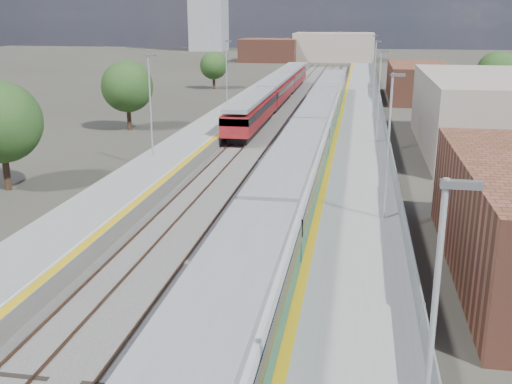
# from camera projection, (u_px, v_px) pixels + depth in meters

# --- Properties ---
(ground) EXTENTS (320.00, 320.00, 0.00)m
(ground) POSITION_uv_depth(u_px,v_px,m) (306.00, 134.00, 59.11)
(ground) COLOR #47443A
(ground) RESTS_ON ground
(ballast_bed) EXTENTS (10.50, 155.00, 0.06)m
(ballast_bed) POSITION_uv_depth(u_px,v_px,m) (287.00, 128.00, 61.83)
(ballast_bed) COLOR #565451
(ballast_bed) RESTS_ON ground
(tracks) EXTENTS (8.96, 160.00, 0.17)m
(tracks) POSITION_uv_depth(u_px,v_px,m) (294.00, 125.00, 63.30)
(tracks) COLOR #4C3323
(tracks) RESTS_ON ground
(platform_right) EXTENTS (4.70, 155.00, 8.52)m
(platform_right) POSITION_uv_depth(u_px,v_px,m) (361.00, 125.00, 60.45)
(platform_right) COLOR slate
(platform_right) RESTS_ON ground
(platform_left) EXTENTS (4.30, 155.00, 8.52)m
(platform_left) POSITION_uv_depth(u_px,v_px,m) (222.00, 122.00, 62.80)
(platform_left) COLOR slate
(platform_left) RESTS_ON ground
(buildings) EXTENTS (72.00, 185.50, 40.00)m
(buildings) POSITION_uv_depth(u_px,v_px,m) (265.00, 18.00, 142.77)
(buildings) COLOR brown
(buildings) RESTS_ON ground
(green_train) EXTENTS (2.99, 83.18, 3.29)m
(green_train) POSITION_uv_depth(u_px,v_px,m) (309.00, 140.00, 44.42)
(green_train) COLOR black
(green_train) RESTS_ON ground
(red_train) EXTENTS (2.65, 53.79, 3.34)m
(red_train) POSITION_uv_depth(u_px,v_px,m) (277.00, 90.00, 76.86)
(red_train) COLOR black
(red_train) RESTS_ON ground
(tree_a) EXTENTS (5.35, 5.35, 7.24)m
(tree_a) POSITION_uv_depth(u_px,v_px,m) (1.00, 122.00, 38.77)
(tree_a) COLOR #382619
(tree_a) RESTS_ON ground
(tree_b) EXTENTS (5.16, 5.16, 6.99)m
(tree_b) POSITION_uv_depth(u_px,v_px,m) (127.00, 86.00, 59.75)
(tree_b) COLOR #382619
(tree_b) RESTS_ON ground
(tree_c) EXTENTS (4.30, 4.30, 5.83)m
(tree_c) POSITION_uv_depth(u_px,v_px,m) (214.00, 66.00, 93.86)
(tree_c) COLOR #382619
(tree_c) RESTS_ON ground
(tree_d) EXTENTS (5.16, 5.16, 6.99)m
(tree_d) POSITION_uv_depth(u_px,v_px,m) (497.00, 72.00, 75.05)
(tree_d) COLOR #382619
(tree_d) RESTS_ON ground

